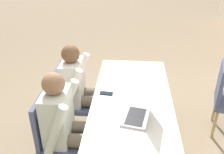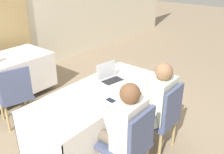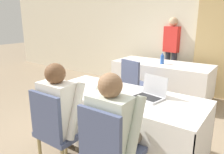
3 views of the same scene
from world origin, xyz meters
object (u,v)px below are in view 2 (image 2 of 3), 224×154
at_px(cell_phone, 112,101).
at_px(chair_near_left, 130,143).
at_px(chair_near_right, 162,116).
at_px(person_white_shirt, 155,101).
at_px(person_checkered_shirt, 123,126).
at_px(laptop, 111,78).
at_px(chair_far_spare, 15,93).

relative_size(cell_phone, chair_near_left, 0.15).
distance_m(chair_near_right, person_white_shirt, 0.19).
xyz_separation_m(cell_phone, person_checkered_shirt, (-0.23, -0.33, -0.07)).
bearing_deg(person_checkered_shirt, laptop, -133.09).
bearing_deg(cell_phone, person_checkered_shirt, -119.73).
xyz_separation_m(chair_far_spare, person_white_shirt, (0.80, -1.75, 0.16)).
relative_size(laptop, person_checkered_shirt, 0.30).
relative_size(person_checkered_shirt, person_white_shirt, 1.00).
height_order(chair_far_spare, person_white_shirt, person_white_shirt).
bearing_deg(chair_near_left, person_white_shirt, -170.90).
bearing_deg(cell_phone, chair_near_right, -41.31).
distance_m(laptop, chair_far_spare, 1.36).
relative_size(laptop, chair_far_spare, 0.39).
distance_m(chair_near_right, person_checkered_shirt, 0.67).
relative_size(cell_phone, person_checkered_shirt, 0.12).
distance_m(chair_far_spare, person_white_shirt, 1.93).
height_order(chair_near_right, chair_far_spare, same).
xyz_separation_m(chair_near_left, person_white_shirt, (0.64, 0.10, 0.16)).
xyz_separation_m(chair_near_left, chair_near_right, (0.64, 0.00, 0.00)).
bearing_deg(person_white_shirt, chair_far_spare, -65.49).
xyz_separation_m(cell_phone, chair_far_spare, (-0.39, 1.42, -0.23)).
distance_m(cell_phone, person_white_shirt, 0.53).
bearing_deg(chair_near_left, chair_far_spare, -85.23).
height_order(laptop, cell_phone, laptop).
bearing_deg(laptop, cell_phone, -128.11).
xyz_separation_m(chair_near_right, person_white_shirt, (0.00, 0.10, 0.16)).
height_order(chair_near_left, person_checkered_shirt, person_checkered_shirt).
distance_m(laptop, chair_near_right, 0.82).
height_order(cell_phone, person_checkered_shirt, person_checkered_shirt).
bearing_deg(person_checkered_shirt, cell_phone, -125.19).
distance_m(chair_near_right, chair_far_spare, 2.02).
height_order(laptop, chair_far_spare, laptop).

